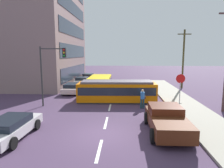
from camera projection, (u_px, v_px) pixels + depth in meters
ground_plane at (112, 98)px, 21.61m from camera, size 120.00×120.00×0.00m
sidewalk_curb_right at (188, 108)px, 17.28m from camera, size 3.20×36.00×0.14m
lane_stripe_0 at (99, 150)px, 9.76m from camera, size 0.16×2.40×0.01m
lane_stripe_1 at (106, 123)px, 13.71m from camera, size 0.16×2.40×0.01m
lane_stripe_2 at (110, 107)px, 17.66m from camera, size 0.16×2.40×0.01m
lane_stripe_3 at (114, 90)px, 25.83m from camera, size 0.16×2.40×0.01m
lane_stripe_4 at (116, 84)px, 31.76m from camera, size 0.16×2.40×0.01m
corner_building at (23, 22)px, 30.91m from camera, size 16.07×17.50×19.20m
streetcar_tram at (117, 91)px, 19.72m from camera, size 7.71×2.83×2.08m
city_bus at (100, 83)px, 24.76m from camera, size 2.58×5.60×1.94m
pedestrian_crossing at (143, 98)px, 17.21m from camera, size 0.51×0.36×1.67m
pickup_truck_parked at (167, 120)px, 11.90m from camera, size 2.29×5.00×1.55m
parked_sedan_near at (11, 127)px, 11.11m from camera, size 2.00×4.48×1.19m
parked_sedan_mid at (73, 88)px, 23.99m from camera, size 2.00×4.19×1.19m
parked_sedan_far at (82, 81)px, 30.71m from camera, size 2.10×4.07×1.19m
parked_sedan_furthest at (88, 77)px, 36.17m from camera, size 2.07×4.13×1.19m
stop_sign at (180, 84)px, 16.75m from camera, size 0.76×0.07×2.88m
traffic_light_mast at (51, 65)px, 17.50m from camera, size 2.34×0.33×5.35m
utility_pole_mid at (183, 58)px, 27.04m from camera, size 1.80×0.24×7.93m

